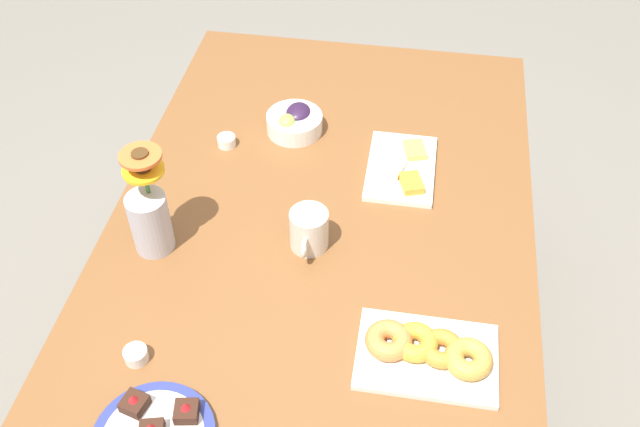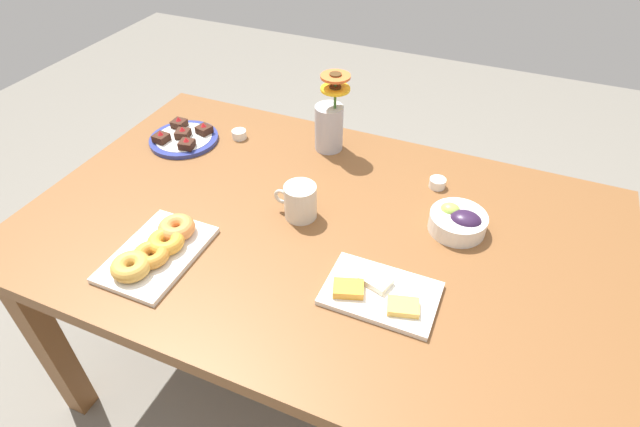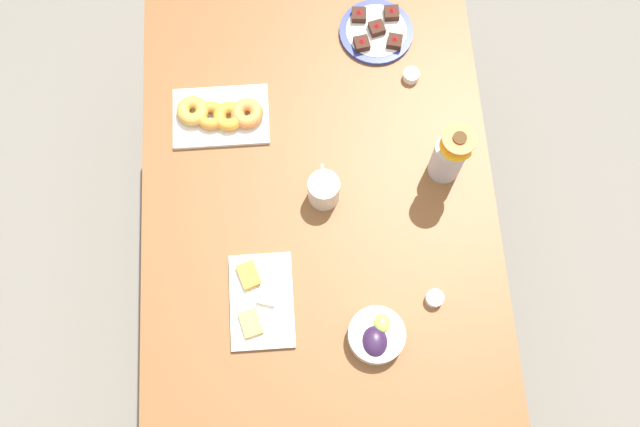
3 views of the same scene
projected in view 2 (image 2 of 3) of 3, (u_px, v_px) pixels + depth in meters
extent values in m
plane|color=slate|center=(320.00, 376.00, 1.82)|extent=(6.00, 6.00, 0.00)
cube|color=brown|center=(320.00, 230.00, 1.36)|extent=(1.60, 1.00, 0.04)
cube|color=brown|center=(565.00, 291.00, 1.68)|extent=(0.07, 0.07, 0.70)
cube|color=brown|center=(202.00, 189.00, 2.11)|extent=(0.07, 0.07, 0.70)
cube|color=brown|center=(49.00, 343.00, 1.52)|extent=(0.07, 0.07, 0.70)
cylinder|color=beige|center=(300.00, 202.00, 1.34)|extent=(0.09, 0.09, 0.10)
cylinder|color=brown|center=(300.00, 189.00, 1.32)|extent=(0.08, 0.08, 0.00)
torus|color=beige|center=(282.00, 196.00, 1.36)|extent=(0.05, 0.01, 0.05)
cylinder|color=white|center=(458.00, 222.00, 1.32)|extent=(0.15, 0.15, 0.05)
ellipsoid|color=#2D1938|center=(466.00, 220.00, 1.29)|extent=(0.08, 0.07, 0.04)
ellipsoid|color=#9EC14C|center=(450.00, 210.00, 1.32)|extent=(0.05, 0.05, 0.04)
cube|color=white|center=(381.00, 293.00, 1.15)|extent=(0.26, 0.17, 0.01)
cube|color=#EFB74C|center=(403.00, 307.00, 1.10)|extent=(0.08, 0.07, 0.02)
cube|color=white|center=(376.00, 280.00, 1.16)|extent=(0.08, 0.07, 0.02)
cube|color=orange|center=(348.00, 289.00, 1.14)|extent=(0.08, 0.07, 0.02)
cube|color=white|center=(157.00, 254.00, 1.25)|extent=(0.19, 0.28, 0.01)
torus|color=orange|center=(177.00, 228.00, 1.29)|extent=(0.10, 0.10, 0.04)
torus|color=gold|center=(166.00, 242.00, 1.25)|extent=(0.10, 0.10, 0.04)
torus|color=#C9812E|center=(151.00, 255.00, 1.22)|extent=(0.09, 0.09, 0.03)
torus|color=gold|center=(131.00, 267.00, 1.18)|extent=(0.10, 0.10, 0.04)
cylinder|color=white|center=(437.00, 183.00, 1.47)|extent=(0.05, 0.05, 0.03)
cylinder|color=#C68923|center=(438.00, 180.00, 1.46)|extent=(0.04, 0.04, 0.01)
cylinder|color=white|center=(239.00, 134.00, 1.68)|extent=(0.05, 0.05, 0.03)
cylinder|color=maroon|center=(239.00, 132.00, 1.67)|extent=(0.04, 0.04, 0.01)
cylinder|color=navy|center=(184.00, 139.00, 1.66)|extent=(0.23, 0.23, 0.01)
cylinder|color=white|center=(184.00, 139.00, 1.66)|extent=(0.19, 0.19, 0.01)
cube|color=#381E14|center=(187.00, 144.00, 1.60)|extent=(0.05, 0.05, 0.02)
cone|color=red|center=(186.00, 139.00, 1.59)|extent=(0.02, 0.02, 0.01)
cube|color=#381E14|center=(161.00, 138.00, 1.63)|extent=(0.05, 0.05, 0.02)
cone|color=red|center=(160.00, 133.00, 1.62)|extent=(0.02, 0.02, 0.01)
cube|color=#381E14|center=(204.00, 130.00, 1.67)|extent=(0.05, 0.05, 0.02)
cone|color=red|center=(203.00, 125.00, 1.66)|extent=(0.02, 0.02, 0.01)
cube|color=#381E14|center=(179.00, 124.00, 1.70)|extent=(0.04, 0.04, 0.02)
cone|color=red|center=(178.00, 119.00, 1.69)|extent=(0.02, 0.02, 0.01)
cube|color=#381E14|center=(183.00, 134.00, 1.65)|extent=(0.05, 0.05, 0.02)
cone|color=red|center=(182.00, 129.00, 1.64)|extent=(0.02, 0.02, 0.01)
cylinder|color=#B2B2BC|center=(329.00, 128.00, 1.59)|extent=(0.09, 0.09, 0.15)
cylinder|color=#3D702D|center=(335.00, 93.00, 1.50)|extent=(0.01, 0.01, 0.10)
cylinder|color=orange|center=(335.00, 76.00, 1.47)|extent=(0.09, 0.09, 0.01)
cylinder|color=#472D14|center=(336.00, 75.00, 1.46)|extent=(0.04, 0.04, 0.01)
cylinder|color=#3D702D|center=(335.00, 99.00, 1.51)|extent=(0.01, 0.01, 0.06)
cylinder|color=yellow|center=(335.00, 89.00, 1.49)|extent=(0.09, 0.09, 0.01)
cylinder|color=#472D14|center=(335.00, 87.00, 1.49)|extent=(0.04, 0.04, 0.01)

